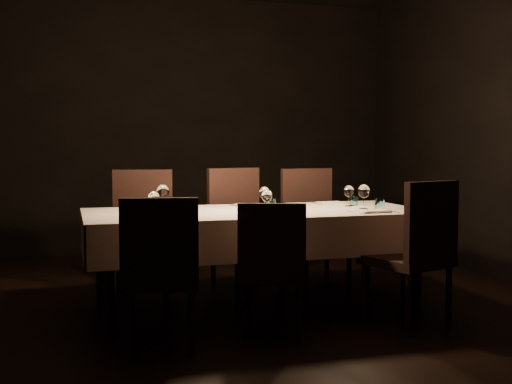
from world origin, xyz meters
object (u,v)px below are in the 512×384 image
object	(u,v)px
chair_near_left	(160,267)
chair_far_center	(241,224)
dining_table	(256,220)
chair_far_left	(142,227)
chair_far_right	(313,221)
chair_near_right	(417,248)
chair_near_center	(272,263)

from	to	relation	value
chair_near_left	chair_far_center	world-z (taller)	chair_far_center
chair_near_left	chair_far_center	distance (m)	1.80
dining_table	chair_far_left	size ratio (longest dim) A/B	2.41
dining_table	chair_far_right	bearing A→B (deg)	45.78
chair_near_right	chair_far_right	world-z (taller)	chair_far_right
chair_far_center	chair_far_right	size ratio (longest dim) A/B	1.01
dining_table	chair_near_left	bearing A→B (deg)	-136.42
dining_table	chair_near_right	distance (m)	1.19
dining_table	chair_near_center	world-z (taller)	chair_near_center
chair_near_left	chair_far_right	distance (m)	2.24
chair_near_left	chair_far_left	size ratio (longest dim) A/B	0.90
chair_far_left	chair_near_right	bearing A→B (deg)	-30.55
dining_table	chair_far_right	world-z (taller)	chair_far_right
chair_near_center	chair_far_right	size ratio (longest dim) A/B	0.85
chair_near_left	chair_far_left	world-z (taller)	chair_far_left
dining_table	chair_near_center	size ratio (longest dim) A/B	2.84
chair_near_center	chair_far_left	distance (m)	1.64
chair_near_left	chair_near_center	size ratio (longest dim) A/B	1.06
chair_near_left	chair_far_center	xyz separation A→B (m)	(0.92, 1.55, 0.05)
chair_far_center	chair_far_right	distance (m)	0.68
dining_table	chair_near_center	distance (m)	0.75
chair_near_left	chair_far_left	xyz separation A→B (m)	(0.06, 1.57, 0.05)
chair_far_right	dining_table	bearing A→B (deg)	-139.10
dining_table	chair_near_left	distance (m)	1.16
dining_table	chair_near_right	world-z (taller)	chair_near_right
chair_near_center	chair_far_center	world-z (taller)	chair_far_center
chair_near_center	chair_far_right	bearing A→B (deg)	-100.91
chair_near_left	chair_near_right	distance (m)	1.74
chair_near_center	chair_near_right	world-z (taller)	chair_near_right
chair_far_left	chair_near_center	bearing A→B (deg)	-54.38
chair_far_right	chair_near_right	bearing A→B (deg)	-89.34
chair_near_right	chair_far_center	size ratio (longest dim) A/B	0.96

